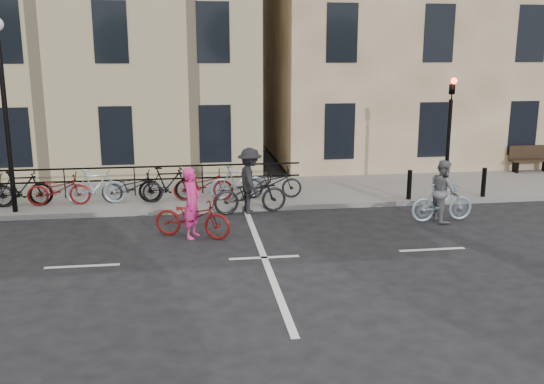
{
  "coord_description": "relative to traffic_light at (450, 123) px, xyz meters",
  "views": [
    {
      "loc": [
        -1.66,
        -12.91,
        4.62
      ],
      "look_at": [
        0.43,
        1.79,
        1.1
      ],
      "focal_mm": 40.0,
      "sensor_mm": 36.0,
      "label": 1
    }
  ],
  "objects": [
    {
      "name": "ground",
      "position": [
        -6.2,
        -4.34,
        -2.45
      ],
      "size": [
        120.0,
        120.0,
        0.0
      ],
      "primitive_type": "plane",
      "color": "black",
      "rests_on": "ground"
    },
    {
      "name": "cyclist_dark",
      "position": [
        -6.1,
        -0.46,
        -1.71
      ],
      "size": [
        2.22,
        1.32,
        1.9
      ],
      "rotation": [
        0.0,
        0.0,
        1.72
      ],
      "color": "black",
      "rests_on": "ground"
    },
    {
      "name": "sidewalk",
      "position": [
        -10.2,
        1.66,
        -2.38
      ],
      "size": [
        46.0,
        4.0,
        0.15
      ],
      "primitive_type": "cube",
      "color": "slate",
      "rests_on": "ground"
    },
    {
      "name": "building_east",
      "position": [
        2.8,
        8.66,
        3.7
      ],
      "size": [
        14.0,
        10.0,
        12.0
      ],
      "primitive_type": "cube",
      "color": "tan",
      "rests_on": "sidewalk"
    },
    {
      "name": "cyclist_grey",
      "position": [
        -0.99,
        -2.05,
        -1.76
      ],
      "size": [
        1.79,
        0.86,
        1.71
      ],
      "rotation": [
        0.0,
        0.0,
        1.62
      ],
      "color": "#859FAF",
      "rests_on": "ground"
    },
    {
      "name": "traffic_light",
      "position": [
        0.0,
        0.0,
        0.0
      ],
      "size": [
        0.18,
        0.3,
        3.9
      ],
      "color": "black",
      "rests_on": "sidewalk"
    },
    {
      "name": "bollard_west",
      "position": [
        1.2,
        -0.09,
        -1.85
      ],
      "size": [
        0.14,
        0.14,
        0.9
      ],
      "primitive_type": "cylinder",
      "color": "black",
      "rests_on": "sidewalk"
    },
    {
      "name": "lamp_post",
      "position": [
        -12.7,
        0.06,
        1.04
      ],
      "size": [
        0.36,
        0.36,
        5.28
      ],
      "color": "black",
      "rests_on": "sidewalk"
    },
    {
      "name": "bollard_east",
      "position": [
        -1.2,
        -0.09,
        -1.85
      ],
      "size": [
        0.14,
        0.14,
        0.9
      ],
      "primitive_type": "cylinder",
      "color": "black",
      "rests_on": "sidewalk"
    },
    {
      "name": "bench",
      "position": [
        4.8,
        3.39,
        -1.78
      ],
      "size": [
        1.6,
        0.41,
        0.97
      ],
      "color": "black",
      "rests_on": "sidewalk"
    },
    {
      "name": "parked_bikes",
      "position": [
        -9.5,
        0.7,
        -1.81
      ],
      "size": [
        10.4,
        1.23,
        1.05
      ],
      "color": "black",
      "rests_on": "sidewalk"
    },
    {
      "name": "cyclist_pink",
      "position": [
        -7.78,
        -2.57,
        -1.84
      ],
      "size": [
        2.11,
        1.43,
        1.78
      ],
      "rotation": [
        0.0,
        0.0,
        1.16
      ],
      "color": "maroon",
      "rests_on": "ground"
    }
  ]
}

